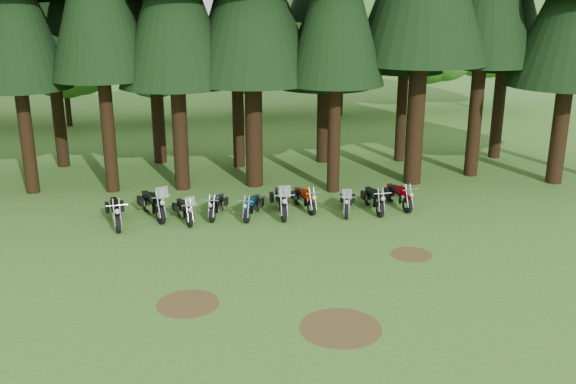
% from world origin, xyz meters
% --- Properties ---
extents(ground, '(120.00, 120.00, 0.00)m').
position_xyz_m(ground, '(0.00, 0.00, 0.00)').
color(ground, '#3A6B28').
rests_on(ground, ground).
extents(decid_2, '(6.72, 6.53, 8.40)m').
position_xyz_m(decid_2, '(-10.43, 24.78, 4.95)').
color(decid_2, black).
rests_on(decid_2, ground).
extents(decid_3, '(6.12, 5.95, 7.65)m').
position_xyz_m(decid_3, '(-4.71, 25.13, 4.51)').
color(decid_3, black).
rests_on(decid_3, ground).
extents(decid_4, '(5.93, 5.76, 7.41)m').
position_xyz_m(decid_4, '(1.58, 26.32, 4.37)').
color(decid_4, black).
rests_on(decid_4, ground).
extents(decid_5, '(8.45, 8.21, 10.56)m').
position_xyz_m(decid_5, '(8.29, 25.71, 6.23)').
color(decid_5, black).
rests_on(decid_5, ground).
extents(decid_6, '(7.06, 6.86, 8.82)m').
position_xyz_m(decid_6, '(14.85, 27.01, 5.20)').
color(decid_6, black).
rests_on(decid_6, ground).
extents(decid_7, '(8.44, 8.20, 10.55)m').
position_xyz_m(decid_7, '(19.46, 26.83, 6.22)').
color(decid_7, black).
rests_on(decid_7, ground).
extents(dirt_patch_0, '(1.80, 1.80, 0.01)m').
position_xyz_m(dirt_patch_0, '(-3.00, -2.00, 0.01)').
color(dirt_patch_0, '#4C3D1E').
rests_on(dirt_patch_0, ground).
extents(dirt_patch_1, '(1.40, 1.40, 0.01)m').
position_xyz_m(dirt_patch_1, '(4.50, 0.50, 0.01)').
color(dirt_patch_1, '#4C3D1E').
rests_on(dirt_patch_1, ground).
extents(dirt_patch_2, '(2.20, 2.20, 0.01)m').
position_xyz_m(dirt_patch_2, '(1.00, -4.00, 0.01)').
color(dirt_patch_2, '#4C3D1E').
rests_on(dirt_patch_2, ground).
extents(motorcycle_0, '(0.56, 2.38, 0.97)m').
position_xyz_m(motorcycle_0, '(-5.68, 4.96, 0.50)').
color(motorcycle_0, black).
rests_on(motorcycle_0, ground).
extents(motorcycle_1, '(1.21, 2.41, 1.56)m').
position_xyz_m(motorcycle_1, '(-4.32, 5.62, 0.52)').
color(motorcycle_1, black).
rests_on(motorcycle_1, ground).
extents(motorcycle_2, '(0.77, 2.02, 1.28)m').
position_xyz_m(motorcycle_2, '(-3.11, 4.98, 0.43)').
color(motorcycle_2, black).
rests_on(motorcycle_2, ground).
extents(motorcycle_3, '(0.70, 1.94, 0.81)m').
position_xyz_m(motorcycle_3, '(-1.84, 5.42, 0.41)').
color(motorcycle_3, black).
rests_on(motorcycle_3, ground).
extents(motorcycle_4, '(0.86, 1.90, 0.81)m').
position_xyz_m(motorcycle_4, '(-0.47, 5.12, 0.41)').
color(motorcycle_4, black).
rests_on(motorcycle_4, ground).
extents(motorcycle_5, '(0.46, 2.46, 1.55)m').
position_xyz_m(motorcycle_5, '(0.69, 5.20, 0.52)').
color(motorcycle_5, black).
rests_on(motorcycle_5, ground).
extents(motorcycle_6, '(0.61, 2.07, 0.85)m').
position_xyz_m(motorcycle_6, '(1.72, 5.68, 0.44)').
color(motorcycle_6, black).
rests_on(motorcycle_6, ground).
extents(motorcycle_7, '(0.79, 2.05, 1.30)m').
position_xyz_m(motorcycle_7, '(3.35, 5.00, 0.43)').
color(motorcycle_7, black).
rests_on(motorcycle_7, ground).
extents(motorcycle_8, '(0.34, 2.20, 0.90)m').
position_xyz_m(motorcycle_8, '(4.50, 5.12, 0.46)').
color(motorcycle_8, black).
rests_on(motorcycle_8, ground).
extents(motorcycle_9, '(0.48, 2.20, 0.90)m').
position_xyz_m(motorcycle_9, '(5.63, 5.43, 0.46)').
color(motorcycle_9, black).
rests_on(motorcycle_9, ground).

